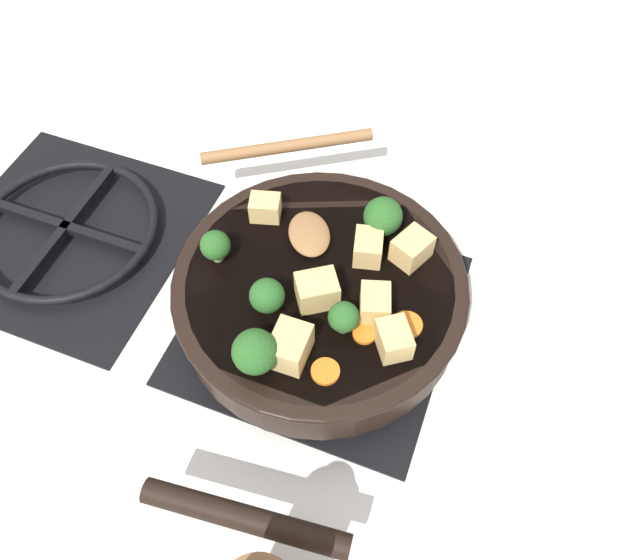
% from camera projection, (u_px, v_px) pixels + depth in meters
% --- Properties ---
extents(ground_plane, '(2.40, 2.40, 0.00)m').
position_uv_depth(ground_plane, '(320.00, 319.00, 0.77)').
color(ground_plane, white).
extents(front_burner_grate, '(0.31, 0.31, 0.03)m').
position_uv_depth(front_burner_grate, '(320.00, 314.00, 0.76)').
color(front_burner_grate, black).
rests_on(front_burner_grate, ground_plane).
extents(rear_burner_grate, '(0.31, 0.31, 0.03)m').
position_uv_depth(rear_burner_grate, '(68.00, 231.00, 0.83)').
color(rear_burner_grate, black).
rests_on(rear_burner_grate, ground_plane).
extents(skillet_pan, '(0.45, 0.34, 0.06)m').
position_uv_depth(skillet_pan, '(319.00, 294.00, 0.72)').
color(skillet_pan, black).
rests_on(skillet_pan, front_burner_grate).
extents(wooden_spoon, '(0.23, 0.22, 0.02)m').
position_uv_depth(wooden_spoon, '(297.00, 183.00, 0.77)').
color(wooden_spoon, olive).
rests_on(wooden_spoon, skillet_pan).
extents(tofu_cube_center_large, '(0.05, 0.04, 0.03)m').
position_uv_depth(tofu_cube_center_large, '(375.00, 304.00, 0.66)').
color(tofu_cube_center_large, '#DBB770').
rests_on(tofu_cube_center_large, skillet_pan).
extents(tofu_cube_near_handle, '(0.05, 0.06, 0.04)m').
position_uv_depth(tofu_cube_near_handle, '(317.00, 290.00, 0.67)').
color(tofu_cube_near_handle, '#DBB770').
rests_on(tofu_cube_near_handle, skillet_pan).
extents(tofu_cube_east_chunk, '(0.05, 0.05, 0.03)m').
position_uv_depth(tofu_cube_east_chunk, '(412.00, 248.00, 0.70)').
color(tofu_cube_east_chunk, '#DBB770').
rests_on(tofu_cube_east_chunk, skillet_pan).
extents(tofu_cube_west_chunk, '(0.05, 0.04, 0.04)m').
position_uv_depth(tofu_cube_west_chunk, '(290.00, 346.00, 0.63)').
color(tofu_cube_west_chunk, '#DBB770').
rests_on(tofu_cube_west_chunk, skillet_pan).
extents(tofu_cube_back_piece, '(0.04, 0.04, 0.03)m').
position_uv_depth(tofu_cube_back_piece, '(265.00, 208.00, 0.74)').
color(tofu_cube_back_piece, '#DBB770').
rests_on(tofu_cube_back_piece, skillet_pan).
extents(tofu_cube_front_piece, '(0.05, 0.05, 0.03)m').
position_uv_depth(tofu_cube_front_piece, '(394.00, 339.00, 0.64)').
color(tofu_cube_front_piece, '#DBB770').
rests_on(tofu_cube_front_piece, skillet_pan).
extents(tofu_cube_mid_small, '(0.05, 0.04, 0.03)m').
position_uv_depth(tofu_cube_mid_small, '(368.00, 247.00, 0.70)').
color(tofu_cube_mid_small, '#DBB770').
rests_on(tofu_cube_mid_small, skillet_pan).
extents(broccoli_floret_near_spoon, '(0.03, 0.03, 0.04)m').
position_uv_depth(broccoli_floret_near_spoon, '(215.00, 246.00, 0.70)').
color(broccoli_floret_near_spoon, '#709956').
rests_on(broccoli_floret_near_spoon, skillet_pan).
extents(broccoli_floret_center_top, '(0.05, 0.05, 0.05)m').
position_uv_depth(broccoli_floret_center_top, '(255.00, 352.00, 0.61)').
color(broccoli_floret_center_top, '#709956').
rests_on(broccoli_floret_center_top, skillet_pan).
extents(broccoli_floret_east_rim, '(0.05, 0.05, 0.05)m').
position_uv_depth(broccoli_floret_east_rim, '(383.00, 217.00, 0.71)').
color(broccoli_floret_east_rim, '#709956').
rests_on(broccoli_floret_east_rim, skillet_pan).
extents(broccoli_floret_west_rim, '(0.03, 0.03, 0.04)m').
position_uv_depth(broccoli_floret_west_rim, '(344.00, 317.00, 0.64)').
color(broccoli_floret_west_rim, '#709956').
rests_on(broccoli_floret_west_rim, skillet_pan).
extents(broccoli_floret_north_edge, '(0.04, 0.04, 0.05)m').
position_uv_depth(broccoli_floret_north_edge, '(267.00, 296.00, 0.66)').
color(broccoli_floret_north_edge, '#709956').
rests_on(broccoli_floret_north_edge, skillet_pan).
extents(carrot_slice_orange_thin, '(0.03, 0.03, 0.01)m').
position_uv_depth(carrot_slice_orange_thin, '(364.00, 333.00, 0.66)').
color(carrot_slice_orange_thin, orange).
rests_on(carrot_slice_orange_thin, skillet_pan).
extents(carrot_slice_near_center, '(0.03, 0.03, 0.01)m').
position_uv_depth(carrot_slice_near_center, '(407.00, 325.00, 0.66)').
color(carrot_slice_near_center, orange).
rests_on(carrot_slice_near_center, skillet_pan).
extents(carrot_slice_edge_slice, '(0.03, 0.03, 0.01)m').
position_uv_depth(carrot_slice_edge_slice, '(325.00, 371.00, 0.63)').
color(carrot_slice_edge_slice, orange).
rests_on(carrot_slice_edge_slice, skillet_pan).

